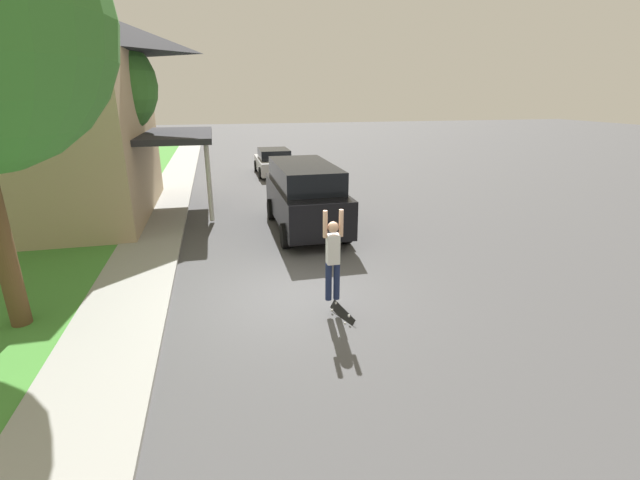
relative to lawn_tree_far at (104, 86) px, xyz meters
name	(u,v)px	position (x,y,z in m)	size (l,w,h in m)	color
ground_plane	(295,297)	(5.07, -8.54, -4.57)	(120.00, 120.00, 0.00)	#49494C
lawn	(7,239)	(-2.93, -2.54, -4.53)	(10.00, 80.00, 0.08)	#478E38
sidewalk	(156,229)	(1.47, -2.54, -4.52)	(1.80, 80.00, 0.10)	#9E9E99
house	(0,97)	(-3.19, -0.15, -0.34)	(11.42, 8.59, 7.99)	tan
lawn_tree_far	(104,86)	(0.00, 0.00, 0.00)	(3.55, 3.55, 6.29)	brown
suv_parked	(305,195)	(6.32, -3.64, -3.38)	(2.10, 5.11, 2.19)	black
car_down_street	(274,162)	(6.73, 7.01, -3.89)	(1.97, 4.17, 1.42)	#B7B7BC
skateboarder	(333,255)	(5.70, -9.42, -3.28)	(0.41, 0.22, 1.89)	#192347
skateboard	(342,313)	(5.84, -9.67, -4.48)	(0.34, 0.76, 0.32)	black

